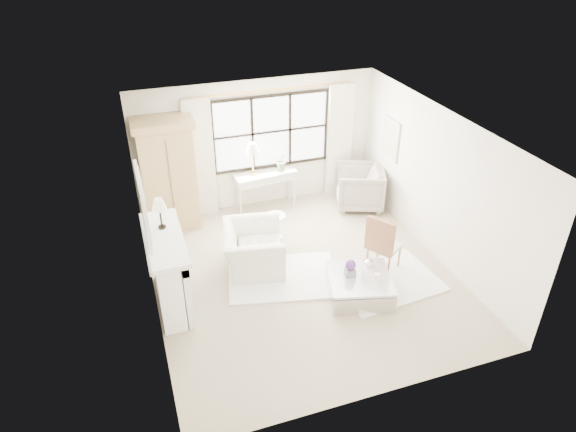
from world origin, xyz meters
name	(u,v)px	position (x,y,z in m)	size (l,w,h in m)	color
floor	(303,274)	(0.00, 0.00, 0.00)	(5.50, 5.50, 0.00)	tan
ceiling	(305,129)	(0.00, 0.00, 2.70)	(5.50, 5.50, 0.00)	white
wall_back	(257,144)	(0.00, 2.75, 1.35)	(5.00, 5.00, 0.00)	white
wall_front	(385,318)	(0.00, -2.75, 1.35)	(5.00, 5.00, 0.00)	beige
wall_left	(145,235)	(-2.50, 0.00, 1.35)	(5.50, 5.50, 0.00)	white
wall_right	(438,185)	(2.50, 0.00, 1.35)	(5.50, 5.50, 0.00)	silver
window_pane	(271,132)	(0.30, 2.73, 1.60)	(2.40, 0.02, 1.50)	white
window_frame	(271,132)	(0.30, 2.72, 1.60)	(2.50, 0.04, 1.50)	black
curtain_rod	(271,90)	(0.30, 2.67, 2.47)	(0.04, 0.04, 3.30)	#B5873F
curtain_left	(200,159)	(-1.20, 2.65, 1.24)	(0.55, 0.10, 2.47)	beige
curtain_right	(339,141)	(1.80, 2.65, 1.24)	(0.55, 0.10, 2.47)	white
fireplace	(167,270)	(-2.27, 0.00, 0.65)	(0.58, 1.66, 1.26)	white
mirror_frame	(143,206)	(-2.47, 0.00, 1.84)	(0.05, 1.15, 0.95)	silver
mirror_glass	(145,205)	(-2.44, 0.00, 1.84)	(0.02, 1.00, 0.80)	silver
art_frame	(390,139)	(2.47, 1.70, 1.55)	(0.04, 0.62, 0.82)	silver
art_canvas	(389,139)	(2.45, 1.70, 1.55)	(0.01, 0.52, 0.72)	beige
mantel_lamp	(159,206)	(-2.23, 0.27, 1.65)	(0.22, 0.22, 0.51)	black
armoire	(168,174)	(-1.87, 2.39, 1.14)	(1.13, 0.72, 2.24)	tan
console_table	(266,190)	(0.09, 2.53, 0.40)	(1.34, 0.60, 0.80)	silver
console_lamp	(252,149)	(-0.16, 2.54, 1.36)	(0.28, 0.28, 0.69)	#AE853C
orchid_plant	(282,161)	(0.46, 2.52, 1.02)	(0.24, 0.19, 0.44)	#56704A
side_table	(275,223)	(-0.09, 1.27, 0.33)	(0.40, 0.40, 0.51)	white
rug_left	(283,277)	(-0.35, 0.02, 0.02)	(1.86, 1.31, 0.03)	white
rug_right	(386,281)	(1.28, -0.65, 0.02)	(1.74, 1.30, 0.03)	white
club_armchair	(253,249)	(-0.74, 0.51, 0.38)	(1.18, 1.03, 0.77)	white
wingback_chair	(360,187)	(1.99, 1.91, 0.44)	(0.94, 0.97, 0.88)	#A59A8B
french_chair	(383,254)	(1.39, -0.28, 0.31)	(0.67, 0.67, 1.08)	#9A6540
coffee_table	(359,286)	(0.68, -0.82, 0.18)	(1.22, 1.22, 0.38)	silver
planter_box	(350,272)	(0.54, -0.73, 0.44)	(0.17, 0.17, 0.12)	slate
planter_flowers	(351,265)	(0.54, -0.73, 0.59)	(0.17, 0.17, 0.17)	#4F2A6B
pillar_candle	(377,277)	(0.90, -0.98, 0.44)	(0.09, 0.09, 0.12)	white
coffee_vase	(369,262)	(0.95, -0.60, 0.46)	(0.16, 0.16, 0.16)	silver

